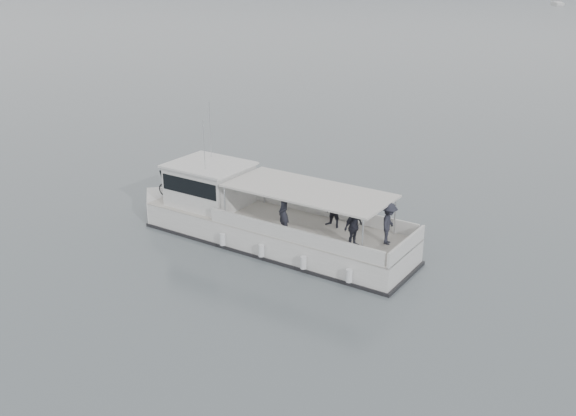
% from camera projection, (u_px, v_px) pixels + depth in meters
% --- Properties ---
extents(ground, '(1400.00, 1400.00, 0.00)m').
position_uv_depth(ground, '(306.00, 296.00, 21.55)').
color(ground, '#505A5E').
rests_on(ground, ground).
extents(tour_boat, '(12.67, 5.94, 5.32)m').
position_uv_depth(tour_boat, '(253.00, 218.00, 25.77)').
color(tour_boat, white).
rests_on(tour_boat, ground).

